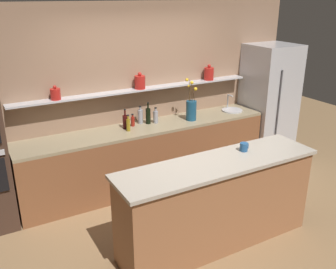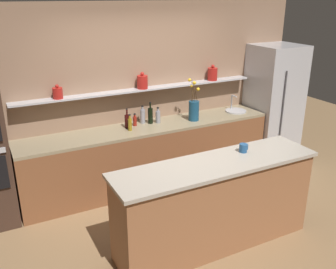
{
  "view_description": "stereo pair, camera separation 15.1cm",
  "coord_description": "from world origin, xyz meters",
  "px_view_note": "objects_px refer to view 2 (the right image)",
  "views": [
    {
      "loc": [
        -2.23,
        -3.28,
        2.7
      ],
      "look_at": [
        -0.16,
        0.42,
        1.09
      ],
      "focal_mm": 40.0,
      "sensor_mm": 36.0,
      "label": 1
    },
    {
      "loc": [
        -2.1,
        -3.35,
        2.7
      ],
      "look_at": [
        -0.16,
        0.42,
        1.09
      ],
      "focal_mm": 40.0,
      "sensor_mm": 36.0,
      "label": 2
    }
  ],
  "objects_px": {
    "bottle_sauce_2": "(135,121)",
    "bottle_spirit_4": "(143,116)",
    "bottle_spirit_0": "(158,117)",
    "coffee_mug": "(243,148)",
    "bottle_oil_3": "(130,124)",
    "bottle_wine_5": "(127,121)",
    "refrigerator": "(273,104)",
    "sink_fixture": "(235,110)",
    "bottle_wine_1": "(150,115)",
    "flower_vase": "(194,109)"
  },
  "relations": [
    {
      "from": "bottle_sauce_2",
      "to": "bottle_spirit_4",
      "type": "relative_size",
      "value": 0.69
    },
    {
      "from": "bottle_spirit_0",
      "to": "coffee_mug",
      "type": "relative_size",
      "value": 2.13
    },
    {
      "from": "bottle_sauce_2",
      "to": "bottle_spirit_4",
      "type": "height_order",
      "value": "bottle_spirit_4"
    },
    {
      "from": "bottle_oil_3",
      "to": "bottle_wine_5",
      "type": "height_order",
      "value": "bottle_wine_5"
    },
    {
      "from": "refrigerator",
      "to": "coffee_mug",
      "type": "xyz_separation_m",
      "value": [
        -1.8,
        -1.5,
        0.1
      ]
    },
    {
      "from": "sink_fixture",
      "to": "bottle_wine_1",
      "type": "height_order",
      "value": "bottle_wine_1"
    },
    {
      "from": "bottle_wine_1",
      "to": "bottle_oil_3",
      "type": "relative_size",
      "value": 1.37
    },
    {
      "from": "bottle_spirit_0",
      "to": "bottle_spirit_4",
      "type": "distance_m",
      "value": 0.22
    },
    {
      "from": "refrigerator",
      "to": "bottle_wine_5",
      "type": "xyz_separation_m",
      "value": [
        -2.56,
        0.11,
        0.06
      ]
    },
    {
      "from": "refrigerator",
      "to": "bottle_sauce_2",
      "type": "relative_size",
      "value": 10.72
    },
    {
      "from": "bottle_oil_3",
      "to": "sink_fixture",
      "type": "bearing_deg",
      "value": 1.68
    },
    {
      "from": "flower_vase",
      "to": "bottle_sauce_2",
      "type": "distance_m",
      "value": 0.89
    },
    {
      "from": "refrigerator",
      "to": "flower_vase",
      "type": "relative_size",
      "value": 3.05
    },
    {
      "from": "sink_fixture",
      "to": "bottle_sauce_2",
      "type": "bearing_deg",
      "value": 176.59
    },
    {
      "from": "sink_fixture",
      "to": "bottle_wine_1",
      "type": "relative_size",
      "value": 1.04
    },
    {
      "from": "coffee_mug",
      "to": "bottle_spirit_4",
      "type": "bearing_deg",
      "value": 106.03
    },
    {
      "from": "bottle_wine_5",
      "to": "coffee_mug",
      "type": "xyz_separation_m",
      "value": [
        0.76,
        -1.61,
        0.05
      ]
    },
    {
      "from": "refrigerator",
      "to": "bottle_oil_3",
      "type": "xyz_separation_m",
      "value": [
        -2.57,
        -0.01,
        0.05
      ]
    },
    {
      "from": "sink_fixture",
      "to": "coffee_mug",
      "type": "relative_size",
      "value": 2.99
    },
    {
      "from": "bottle_sauce_2",
      "to": "coffee_mug",
      "type": "bearing_deg",
      "value": -68.98
    },
    {
      "from": "flower_vase",
      "to": "bottle_spirit_0",
      "type": "bearing_deg",
      "value": 165.73
    },
    {
      "from": "bottle_sauce_2",
      "to": "bottle_wine_5",
      "type": "bearing_deg",
      "value": -163.99
    },
    {
      "from": "bottle_spirit_4",
      "to": "bottle_spirit_0",
      "type": "bearing_deg",
      "value": -24.46
    },
    {
      "from": "coffee_mug",
      "to": "flower_vase",
      "type": "bearing_deg",
      "value": 80.86
    },
    {
      "from": "bottle_oil_3",
      "to": "bottle_spirit_4",
      "type": "relative_size",
      "value": 0.89
    },
    {
      "from": "sink_fixture",
      "to": "bottle_spirit_0",
      "type": "relative_size",
      "value": 1.4
    },
    {
      "from": "bottle_oil_3",
      "to": "bottle_spirit_4",
      "type": "height_order",
      "value": "bottle_spirit_4"
    },
    {
      "from": "flower_vase",
      "to": "bottle_spirit_4",
      "type": "distance_m",
      "value": 0.76
    },
    {
      "from": "refrigerator",
      "to": "bottle_spirit_0",
      "type": "xyz_separation_m",
      "value": [
        -2.09,
        0.11,
        0.05
      ]
    },
    {
      "from": "bottle_wine_1",
      "to": "bottle_oil_3",
      "type": "bearing_deg",
      "value": -158.65
    },
    {
      "from": "sink_fixture",
      "to": "bottle_oil_3",
      "type": "bearing_deg",
      "value": -178.32
    },
    {
      "from": "flower_vase",
      "to": "bottle_spirit_0",
      "type": "distance_m",
      "value": 0.55
    },
    {
      "from": "coffee_mug",
      "to": "bottle_spirit_0",
      "type": "bearing_deg",
      "value": 100.12
    },
    {
      "from": "bottle_oil_3",
      "to": "coffee_mug",
      "type": "distance_m",
      "value": 1.68
    },
    {
      "from": "bottle_sauce_2",
      "to": "coffee_mug",
      "type": "xyz_separation_m",
      "value": [
        0.63,
        -1.65,
        0.07
      ]
    },
    {
      "from": "flower_vase",
      "to": "bottle_wine_5",
      "type": "relative_size",
      "value": 2.25
    },
    {
      "from": "bottle_spirit_0",
      "to": "bottle_spirit_4",
      "type": "relative_size",
      "value": 0.9
    },
    {
      "from": "refrigerator",
      "to": "bottle_spirit_0",
      "type": "bearing_deg",
      "value": 176.98
    },
    {
      "from": "bottle_sauce_2",
      "to": "bottle_oil_3",
      "type": "height_order",
      "value": "bottle_oil_3"
    },
    {
      "from": "bottle_spirit_0",
      "to": "bottle_wine_1",
      "type": "bearing_deg",
      "value": 163.35
    },
    {
      "from": "bottle_spirit_0",
      "to": "bottle_wine_1",
      "type": "relative_size",
      "value": 0.74
    },
    {
      "from": "flower_vase",
      "to": "bottle_oil_3",
      "type": "bearing_deg",
      "value": 178.99
    },
    {
      "from": "bottle_spirit_4",
      "to": "coffee_mug",
      "type": "relative_size",
      "value": 2.37
    },
    {
      "from": "bottle_spirit_0",
      "to": "coffee_mug",
      "type": "distance_m",
      "value": 1.63
    },
    {
      "from": "refrigerator",
      "to": "bottle_spirit_0",
      "type": "relative_size",
      "value": 8.19
    },
    {
      "from": "bottle_spirit_4",
      "to": "bottle_wine_5",
      "type": "relative_size",
      "value": 0.93
    },
    {
      "from": "sink_fixture",
      "to": "bottle_spirit_0",
      "type": "height_order",
      "value": "sink_fixture"
    },
    {
      "from": "bottle_spirit_0",
      "to": "bottle_spirit_4",
      "type": "xyz_separation_m",
      "value": [
        -0.2,
        0.09,
        0.01
      ]
    },
    {
      "from": "refrigerator",
      "to": "bottle_spirit_0",
      "type": "distance_m",
      "value": 2.09
    },
    {
      "from": "refrigerator",
      "to": "bottle_sauce_2",
      "type": "xyz_separation_m",
      "value": [
        -2.43,
        0.15,
        0.03
      ]
    }
  ]
}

